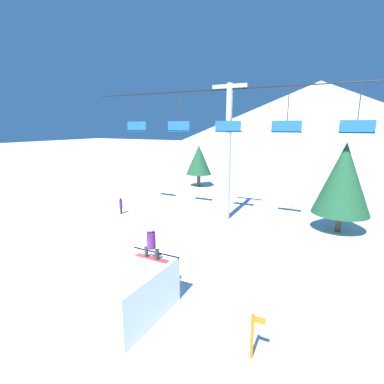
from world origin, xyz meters
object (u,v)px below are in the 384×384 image
Objects in this scene: snow_ramp at (130,292)px; snowboarder at (151,243)px; pine_tree_near at (343,179)px; trail_marker at (253,335)px; distant_skier at (121,205)px.

snow_ramp is 2.33× the size of snowboarder.
pine_tree_near is (6.09, 12.87, 2.53)m from snow_ramp.
trail_marker is at bearing -13.75° from snowboarder.
snowboarder is (0.20, 1.04, 1.50)m from snow_ramp.
snow_ramp is 2.28× the size of trail_marker.
distant_skier is (-13.06, 9.50, -0.09)m from trail_marker.
pine_tree_near is (5.89, 11.83, 1.02)m from snowboarder.
pine_tree_near is at bearing 64.68° from snow_ramp.
snowboarder is 0.25× the size of pine_tree_near.
trail_marker is 16.15m from distant_skier.
snow_ramp is 12.88m from distant_skier.
trail_marker is (4.17, -1.02, -1.63)m from snowboarder.
snow_ramp is 2.63× the size of distant_skier.
snow_ramp is at bearing -179.80° from trail_marker.
snowboarder is 13.26m from pine_tree_near.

